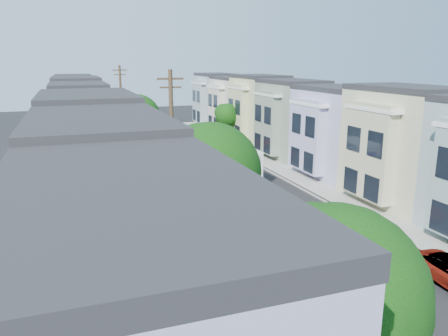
{
  "coord_description": "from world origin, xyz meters",
  "views": [
    {
      "loc": [
        -12.13,
        -23.89,
        10.64
      ],
      "look_at": [
        -0.65,
        8.39,
        2.2
      ],
      "focal_mm": 35.0,
      "sensor_mm": 36.0,
      "label": 1
    }
  ],
  "objects_px": {
    "utility_pole_far": "(122,109)",
    "parked_right_d": "(217,143)",
    "parked_right_b": "(349,216)",
    "tree_e": "(119,111)",
    "tree_c": "(161,148)",
    "parked_right_c": "(237,154)",
    "parked_left_b": "(241,272)",
    "tree_far_r": "(226,116)",
    "tree_d": "(136,119)",
    "parked_left_c": "(206,231)",
    "fedex_truck": "(233,162)",
    "tree_a": "(330,296)",
    "utility_pole_near": "(172,152)",
    "tree_b": "(209,174)",
    "parked_left_d": "(166,182)",
    "lead_sedan": "(203,150)"
  },
  "relations": [
    {
      "from": "tree_b",
      "to": "utility_pole_near",
      "type": "relative_size",
      "value": 0.8
    },
    {
      "from": "tree_d",
      "to": "utility_pole_far",
      "type": "xyz_separation_m",
      "value": [
        0.0,
        11.08,
        -0.24
      ]
    },
    {
      "from": "tree_a",
      "to": "tree_e",
      "type": "distance_m",
      "value": 46.92
    },
    {
      "from": "utility_pole_near",
      "to": "tree_c",
      "type": "bearing_deg",
      "value": 90.03
    },
    {
      "from": "utility_pole_near",
      "to": "parked_right_b",
      "type": "height_order",
      "value": "utility_pole_near"
    },
    {
      "from": "tree_a",
      "to": "tree_c",
      "type": "relative_size",
      "value": 1.04
    },
    {
      "from": "fedex_truck",
      "to": "tree_c",
      "type": "bearing_deg",
      "value": -146.63
    },
    {
      "from": "lead_sedan",
      "to": "parked_right_c",
      "type": "distance_m",
      "value": 4.4
    },
    {
      "from": "tree_a",
      "to": "parked_right_b",
      "type": "distance_m",
      "value": 18.89
    },
    {
      "from": "tree_far_r",
      "to": "parked_left_b",
      "type": "height_order",
      "value": "tree_far_r"
    },
    {
      "from": "fedex_truck",
      "to": "parked_right_c",
      "type": "distance_m",
      "value": 8.47
    },
    {
      "from": "parked_right_b",
      "to": "lead_sedan",
      "type": "bearing_deg",
      "value": 92.32
    },
    {
      "from": "tree_a",
      "to": "tree_b",
      "type": "relative_size",
      "value": 0.91
    },
    {
      "from": "tree_a",
      "to": "utility_pole_near",
      "type": "xyz_separation_m",
      "value": [
        0.0,
        17.49,
        0.26
      ]
    },
    {
      "from": "tree_d",
      "to": "parked_right_d",
      "type": "bearing_deg",
      "value": 40.29
    },
    {
      "from": "utility_pole_far",
      "to": "tree_c",
      "type": "bearing_deg",
      "value": -90.01
    },
    {
      "from": "tree_d",
      "to": "utility_pole_near",
      "type": "height_order",
      "value": "utility_pole_near"
    },
    {
      "from": "parked_right_b",
      "to": "parked_right_c",
      "type": "relative_size",
      "value": 1.0
    },
    {
      "from": "tree_far_r",
      "to": "utility_pole_far",
      "type": "height_order",
      "value": "utility_pole_far"
    },
    {
      "from": "tree_far_r",
      "to": "parked_right_c",
      "type": "height_order",
      "value": "tree_far_r"
    },
    {
      "from": "utility_pole_near",
      "to": "tree_d",
      "type": "bearing_deg",
      "value": 90.01
    },
    {
      "from": "utility_pole_far",
      "to": "tree_a",
      "type": "bearing_deg",
      "value": -90.0
    },
    {
      "from": "tree_a",
      "to": "parked_left_c",
      "type": "bearing_deg",
      "value": 84.71
    },
    {
      "from": "parked_right_b",
      "to": "tree_e",
      "type": "bearing_deg",
      "value": 104.29
    },
    {
      "from": "tree_far_r",
      "to": "parked_right_b",
      "type": "distance_m",
      "value": 29.87
    },
    {
      "from": "tree_a",
      "to": "fedex_truck",
      "type": "distance_m",
      "value": 28.65
    },
    {
      "from": "tree_a",
      "to": "lead_sedan",
      "type": "height_order",
      "value": "tree_a"
    },
    {
      "from": "utility_pole_far",
      "to": "parked_right_d",
      "type": "xyz_separation_m",
      "value": [
        11.2,
        -1.59,
        -4.44
      ]
    },
    {
      "from": "tree_d",
      "to": "tree_e",
      "type": "xyz_separation_m",
      "value": [
        0.0,
        14.52,
        -0.84
      ]
    },
    {
      "from": "parked_right_c",
      "to": "parked_left_b",
      "type": "bearing_deg",
      "value": -113.16
    },
    {
      "from": "tree_c",
      "to": "parked_right_c",
      "type": "distance_m",
      "value": 18.33
    },
    {
      "from": "tree_b",
      "to": "tree_d",
      "type": "xyz_separation_m",
      "value": [
        -0.0,
        22.31,
        -0.21
      ]
    },
    {
      "from": "parked_left_b",
      "to": "tree_far_r",
      "type": "bearing_deg",
      "value": 76.13
    },
    {
      "from": "parked_right_b",
      "to": "tree_a",
      "type": "bearing_deg",
      "value": -132.32
    },
    {
      "from": "fedex_truck",
      "to": "parked_right_c",
      "type": "xyz_separation_m",
      "value": [
        3.4,
        7.69,
        -1.05
      ]
    },
    {
      "from": "utility_pole_far",
      "to": "parked_right_c",
      "type": "height_order",
      "value": "utility_pole_far"
    },
    {
      "from": "tree_c",
      "to": "tree_b",
      "type": "bearing_deg",
      "value": -90.0
    },
    {
      "from": "tree_d",
      "to": "parked_left_c",
      "type": "height_order",
      "value": "tree_d"
    },
    {
      "from": "fedex_truck",
      "to": "parked_right_b",
      "type": "bearing_deg",
      "value": -80.42
    },
    {
      "from": "tree_d",
      "to": "parked_left_c",
      "type": "bearing_deg",
      "value": -85.36
    },
    {
      "from": "parked_left_b",
      "to": "parked_right_b",
      "type": "relative_size",
      "value": 1.06
    },
    {
      "from": "tree_a",
      "to": "lead_sedan",
      "type": "relative_size",
      "value": 1.68
    },
    {
      "from": "utility_pole_far",
      "to": "parked_left_d",
      "type": "relative_size",
      "value": 1.99
    },
    {
      "from": "parked_right_c",
      "to": "tree_e",
      "type": "bearing_deg",
      "value": 131.15
    },
    {
      "from": "parked_left_b",
      "to": "parked_left_d",
      "type": "distance_m",
      "value": 17.15
    },
    {
      "from": "tree_a",
      "to": "utility_pole_far",
      "type": "bearing_deg",
      "value": 90.0
    },
    {
      "from": "tree_d",
      "to": "lead_sedan",
      "type": "distance_m",
      "value": 11.16
    },
    {
      "from": "parked_right_b",
      "to": "parked_right_c",
      "type": "bearing_deg",
      "value": 85.18
    },
    {
      "from": "utility_pole_far",
      "to": "utility_pole_near",
      "type": "bearing_deg",
      "value": -90.0
    },
    {
      "from": "tree_far_r",
      "to": "parked_right_b",
      "type": "height_order",
      "value": "tree_far_r"
    }
  ]
}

